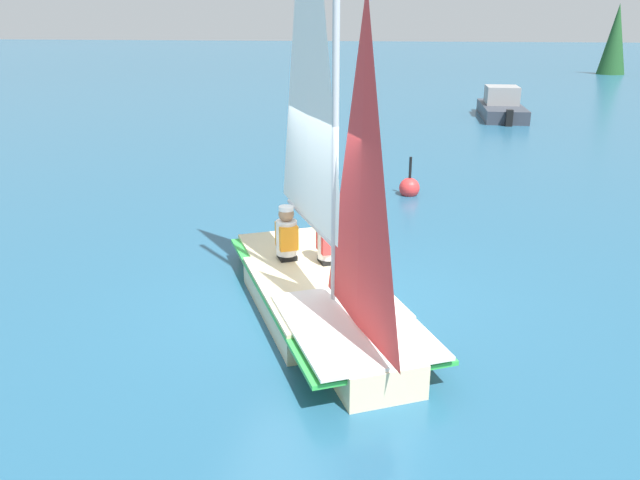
% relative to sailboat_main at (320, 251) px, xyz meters
% --- Properties ---
extents(ground_plane, '(260.00, 260.00, 0.00)m').
position_rel_sailboat_main_xyz_m(ground_plane, '(0.00, -0.00, -0.84)').
color(ground_plane, '#235675').
extents(sailboat_main, '(3.48, 4.66, 6.09)m').
position_rel_sailboat_main_xyz_m(sailboat_main, '(0.00, 0.00, 0.00)').
color(sailboat_main, beige).
rests_on(sailboat_main, ground_plane).
extents(sailor_helm, '(0.41, 0.42, 1.16)m').
position_rel_sailboat_main_xyz_m(sailor_helm, '(-0.03, 0.77, -0.21)').
color(sailor_helm, black).
rests_on(sailor_helm, ground_plane).
extents(sailor_crew, '(0.41, 0.42, 1.16)m').
position_rel_sailboat_main_xyz_m(sailor_crew, '(-0.63, 0.80, -0.21)').
color(sailor_crew, black).
rests_on(sailor_crew, ground_plane).
extents(motorboat_distant, '(1.73, 4.60, 1.20)m').
position_rel_sailboat_main_xyz_m(motorboat_distant, '(3.80, 18.95, -0.42)').
color(motorboat_distant, '#333842').
rests_on(motorboat_distant, ground_plane).
extents(buoy_marker, '(0.45, 0.45, 0.92)m').
position_rel_sailboat_main_xyz_m(buoy_marker, '(0.83, 6.12, -0.67)').
color(buoy_marker, red).
rests_on(buoy_marker, ground_plane).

